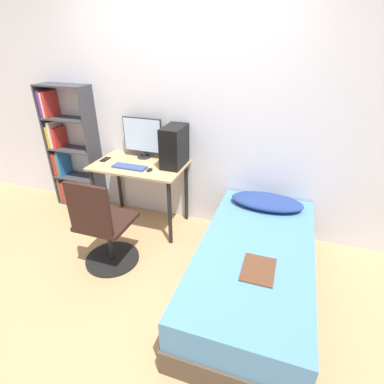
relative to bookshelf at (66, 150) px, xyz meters
name	(u,v)px	position (x,y,z in m)	size (l,w,h in m)	color
ground_plane	(130,298)	(1.56, -1.29, -0.75)	(14.00, 14.00, 0.00)	tan
wall_back	(186,117)	(1.56, 0.15, 0.50)	(8.00, 0.05, 2.50)	silver
desk	(140,175)	(1.13, -0.18, -0.11)	(1.02, 0.61, 0.77)	tan
bookshelf	(66,150)	(0.00, 0.00, 0.00)	(0.64, 0.26, 1.55)	#38383D
office_chair	(105,233)	(1.14, -0.96, -0.38)	(0.53, 0.53, 0.96)	black
bed	(254,269)	(2.54, -0.84, -0.52)	(0.95, 1.93, 0.48)	#4C3D2D
pillow	(267,202)	(2.54, -0.13, -0.22)	(0.72, 0.36, 0.11)	navy
magazine	(258,269)	(2.60, -1.11, -0.27)	(0.24, 0.32, 0.01)	#56331E
monitor	(143,137)	(1.08, 0.03, 0.27)	(0.47, 0.16, 0.46)	black
keyboard	(130,167)	(1.08, -0.30, 0.03)	(0.37, 0.13, 0.02)	#33477A
pc_tower	(174,146)	(1.51, -0.07, 0.24)	(0.21, 0.37, 0.43)	black
mouse	(149,170)	(1.32, -0.30, 0.03)	(0.06, 0.09, 0.02)	black
phone	(105,159)	(0.70, -0.18, 0.02)	(0.07, 0.14, 0.01)	black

